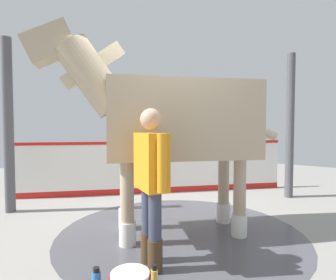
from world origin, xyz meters
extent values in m
cube|color=gray|center=(0.00, 0.00, -0.01)|extent=(16.00, 16.00, 0.02)
cylinder|color=#4C4C54|center=(0.13, 0.26, 0.00)|extent=(3.26, 3.26, 0.00)
cube|color=white|center=(-1.44, -1.42, 0.53)|extent=(4.27, 3.99, 1.06)
cube|color=red|center=(-1.44, -1.42, 1.09)|extent=(4.28, 4.01, 0.06)
cube|color=red|center=(-1.44, -1.42, 0.06)|extent=(4.27, 4.00, 0.12)
cylinder|color=#4C4C51|center=(1.07, -2.55, 1.45)|extent=(0.16, 0.16, 2.90)
cylinder|color=#4C4C51|center=(-2.74, 1.00, 1.45)|extent=(0.16, 0.16, 2.90)
cube|color=tan|center=(0.13, 0.26, 1.51)|extent=(2.06, 2.01, 0.98)
cylinder|color=tan|center=(0.85, -0.04, 0.51)|extent=(0.16, 0.16, 1.02)
cylinder|color=silver|center=(0.85, -0.04, 0.14)|extent=(0.20, 0.20, 0.29)
cylinder|color=tan|center=(0.48, -0.43, 0.51)|extent=(0.16, 0.16, 1.02)
cylinder|color=silver|center=(0.48, -0.43, 0.14)|extent=(0.20, 0.20, 0.29)
cylinder|color=tan|center=(-0.21, 0.95, 0.51)|extent=(0.16, 0.16, 1.02)
cylinder|color=silver|center=(-0.21, 0.95, 0.14)|extent=(0.20, 0.20, 0.29)
cylinder|color=tan|center=(-0.58, 0.56, 0.51)|extent=(0.16, 0.16, 1.02)
cylinder|color=silver|center=(-0.58, 0.56, 0.14)|extent=(0.20, 0.20, 0.29)
cylinder|color=tan|center=(0.95, -0.51, 2.04)|extent=(0.96, 0.93, 1.02)
cube|color=#C6B793|center=(0.95, -0.51, 2.19)|extent=(0.62, 0.58, 0.63)
cube|color=tan|center=(1.31, -0.84, 2.43)|extent=(0.67, 0.65, 0.56)
cylinder|color=#C6B793|center=(-0.63, 0.98, 1.41)|extent=(0.59, 0.56, 0.35)
cylinder|color=#47331E|center=(1.02, 0.43, 0.16)|extent=(0.15, 0.15, 0.32)
cylinder|color=#383D51|center=(1.02, 0.43, 0.56)|extent=(0.13, 0.13, 0.48)
cylinder|color=#47331E|center=(1.12, 0.61, 0.16)|extent=(0.15, 0.15, 0.32)
cylinder|color=#383D51|center=(1.12, 0.61, 0.56)|extent=(0.13, 0.13, 0.48)
cube|color=orange|center=(1.07, 0.52, 1.08)|extent=(0.42, 0.51, 0.57)
cylinder|color=orange|center=(0.93, 0.27, 1.10)|extent=(0.09, 0.09, 0.54)
cylinder|color=orange|center=(1.21, 0.77, 1.10)|extent=(0.09, 0.09, 0.54)
sphere|color=tan|center=(1.07, 0.52, 1.50)|extent=(0.22, 0.22, 0.22)
cylinder|color=white|center=(1.72, 0.85, 0.31)|extent=(0.29, 0.29, 0.03)
cylinder|color=black|center=(1.38, 0.81, 0.21)|extent=(0.04, 0.04, 0.04)
cylinder|color=black|center=(1.69, 0.43, 0.21)|extent=(0.05, 0.05, 0.04)
camera|label=1|loc=(3.16, 2.26, 1.42)|focal=29.14mm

